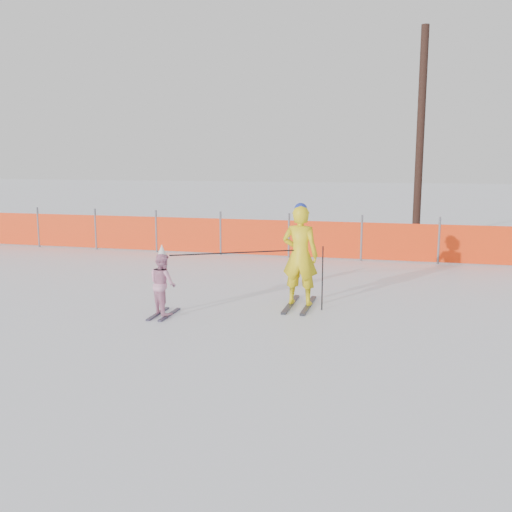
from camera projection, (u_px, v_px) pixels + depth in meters
The scene contains 6 objects.
ground at pixel (249, 317), 9.98m from camera, with size 120.00×120.00×0.00m, color white.
adult at pixel (300, 255), 10.57m from camera, with size 0.71×1.39×1.94m.
child at pixel (163, 283), 10.00m from camera, with size 0.67×0.87×1.27m.
ski_poles at pixel (264, 262), 10.27m from camera, with size 2.58×1.13×1.18m.
safety_fence at pixel (216, 236), 16.42m from camera, with size 15.93×0.06×1.25m.
tree_trunks at pixel (486, 141), 19.19m from camera, with size 4.77×1.47×7.06m.
Camera 1 is at (2.53, -9.32, 2.72)m, focal length 40.00 mm.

